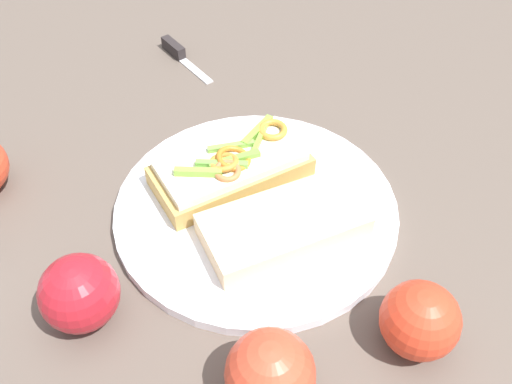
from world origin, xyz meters
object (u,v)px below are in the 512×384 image
(bread_slice_side, at_px, (280,227))
(sandwich, at_px, (235,166))
(knife, at_px, (179,53))
(plate, at_px, (256,209))
(apple_0, at_px, (270,374))
(apple_1, at_px, (79,293))
(apple_3, at_px, (420,320))

(bread_slice_side, bearing_deg, sandwich, 94.92)
(sandwich, distance_m, knife, 0.27)
(plate, xyz_separation_m, apple_0, (0.11, 0.17, 0.03))
(apple_0, height_order, knife, apple_0)
(plate, relative_size, sandwich, 1.72)
(apple_0, relative_size, apple_1, 1.02)
(apple_1, xyz_separation_m, apple_3, (-0.23, 0.19, -0.00))
(plate, distance_m, sandwich, 0.05)
(bread_slice_side, height_order, apple_3, apple_3)
(apple_1, height_order, apple_3, apple_1)
(plate, distance_m, bread_slice_side, 0.05)
(bread_slice_side, relative_size, knife, 1.39)
(plate, relative_size, bread_slice_side, 1.87)
(knife, bearing_deg, sandwich, -18.57)
(sandwich, xyz_separation_m, apple_3, (-0.02, 0.25, 0.00))
(apple_1, bearing_deg, knife, -130.97)
(apple_0, distance_m, apple_1, 0.18)
(bread_slice_side, distance_m, apple_1, 0.20)
(apple_0, relative_size, apple_3, 1.06)
(knife, bearing_deg, apple_1, -43.54)
(bread_slice_side, distance_m, apple_3, 0.16)
(apple_0, distance_m, apple_3, 0.14)
(plate, height_order, apple_1, apple_1)
(plate, height_order, apple_3, apple_3)
(apple_1, height_order, knife, apple_1)
(apple_0, xyz_separation_m, knife, (-0.19, -0.48, -0.03))
(bread_slice_side, bearing_deg, apple_3, -68.31)
(plate, xyz_separation_m, apple_3, (-0.03, 0.21, 0.03))
(sandwich, bearing_deg, plate, -90.54)
(apple_3, bearing_deg, sandwich, -85.04)
(apple_0, bearing_deg, plate, -121.68)
(apple_3, bearing_deg, apple_0, -13.77)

